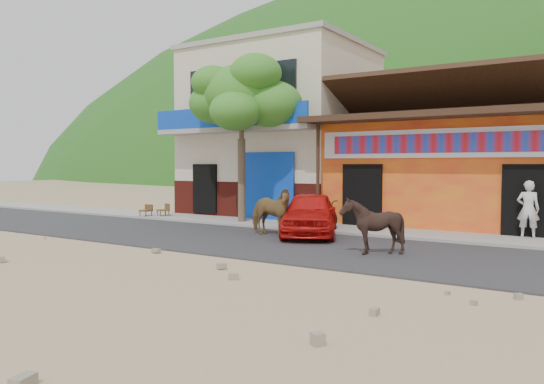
# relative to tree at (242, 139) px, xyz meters

# --- Properties ---
(ground) EXTENTS (120.00, 120.00, 0.00)m
(ground) POSITION_rel_tree_xyz_m (4.60, -5.80, -3.12)
(ground) COLOR #9E825B
(ground) RESTS_ON ground
(road) EXTENTS (60.00, 5.00, 0.04)m
(road) POSITION_rel_tree_xyz_m (4.60, -3.30, -3.10)
(road) COLOR #28282B
(road) RESTS_ON ground
(sidewalk) EXTENTS (60.00, 2.00, 0.12)m
(sidewalk) POSITION_rel_tree_xyz_m (4.60, 0.20, -3.06)
(sidewalk) COLOR gray
(sidewalk) RESTS_ON ground
(dance_club) EXTENTS (8.00, 6.00, 3.60)m
(dance_club) POSITION_rel_tree_xyz_m (6.60, 4.20, -1.32)
(dance_club) COLOR orange
(dance_club) RESTS_ON ground
(cafe_building) EXTENTS (7.00, 6.00, 7.00)m
(cafe_building) POSITION_rel_tree_xyz_m (-0.90, 4.20, 0.38)
(cafe_building) COLOR beige
(cafe_building) RESTS_ON ground
(tree) EXTENTS (3.00, 3.00, 6.00)m
(tree) POSITION_rel_tree_xyz_m (0.00, 0.00, 0.00)
(tree) COLOR #2D721E
(tree) RESTS_ON sidewalk
(cow_tan) EXTENTS (1.82, 1.01, 1.46)m
(cow_tan) POSITION_rel_tree_xyz_m (2.69, -2.25, -2.35)
(cow_tan) COLOR brown
(cow_tan) RESTS_ON road
(cow_dark) EXTENTS (1.34, 1.21, 1.37)m
(cow_dark) POSITION_rel_tree_xyz_m (6.52, -3.65, -2.40)
(cow_dark) COLOR black
(cow_dark) RESTS_ON road
(red_car) EXTENTS (3.05, 4.19, 1.33)m
(red_car) POSITION_rel_tree_xyz_m (3.62, -1.46, -2.42)
(red_car) COLOR red
(red_car) RESTS_ON road
(scooter) EXTENTS (1.75, 1.27, 0.87)m
(scooter) POSITION_rel_tree_xyz_m (3.10, 0.37, -2.56)
(scooter) COLOR black
(scooter) RESTS_ON sidewalk
(pedestrian) EXTENTS (0.63, 0.45, 1.62)m
(pedestrian) POSITION_rel_tree_xyz_m (9.34, 0.90, -2.19)
(pedestrian) COLOR silver
(pedestrian) RESTS_ON sidewalk
(cafe_chair_left) EXTENTS (0.57, 0.57, 0.92)m
(cafe_chair_left) POSITION_rel_tree_xyz_m (-3.88, -0.06, -2.54)
(cafe_chair_left) COLOR #4F321A
(cafe_chair_left) RESTS_ON sidewalk
(cafe_chair_right) EXTENTS (0.42, 0.42, 0.87)m
(cafe_chair_right) POSITION_rel_tree_xyz_m (-4.40, -0.50, -2.57)
(cafe_chair_right) COLOR #512E1B
(cafe_chair_right) RESTS_ON sidewalk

